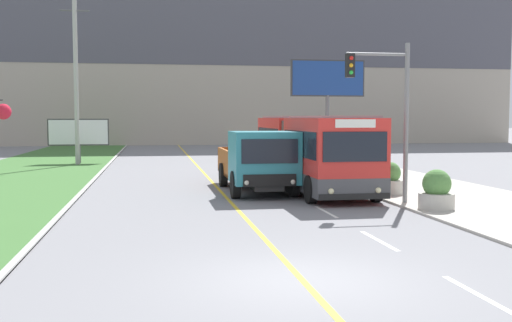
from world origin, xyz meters
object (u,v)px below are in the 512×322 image
(planter_round_near, at_px, (437,192))
(planter_round_second, at_px, (390,180))
(car_distant, at_px, (258,152))
(utility_pole_far, at_px, (76,77))
(dump_truck, at_px, (260,163))
(billboard_large, at_px, (328,84))
(traffic_light_mast, at_px, (388,102))
(billboard_small, at_px, (79,133))
(city_bus, at_px, (310,152))

(planter_round_near, bearing_deg, planter_round_second, 90.30)
(car_distant, bearing_deg, utility_pole_far, -176.69)
(dump_truck, xyz_separation_m, billboard_large, (6.15, 11.36, 3.79))
(traffic_light_mast, height_order, billboard_large, billboard_large)
(utility_pole_far, bearing_deg, dump_truck, -61.45)
(traffic_light_mast, bearing_deg, car_distant, 92.54)
(traffic_light_mast, relative_size, billboard_large, 0.86)
(dump_truck, xyz_separation_m, billboard_small, (-9.01, 17.62, 0.76))
(city_bus, distance_m, car_distant, 15.48)
(utility_pole_far, distance_m, billboard_large, 15.96)
(traffic_light_mast, relative_size, billboard_small, 1.43)
(utility_pole_far, bearing_deg, planter_round_near, -57.55)
(city_bus, relative_size, billboard_small, 3.00)
(city_bus, height_order, traffic_light_mast, traffic_light_mast)
(city_bus, bearing_deg, planter_round_second, -53.73)
(dump_truck, relative_size, car_distant, 1.61)
(utility_pole_far, height_order, billboard_small, utility_pole_far)
(car_distant, height_order, utility_pole_far, utility_pole_far)
(dump_truck, bearing_deg, planter_round_near, -47.36)
(city_bus, xyz_separation_m, car_distant, (0.40, 15.44, -0.89))
(city_bus, xyz_separation_m, billboard_small, (-11.54, 15.90, 0.44))
(billboard_large, bearing_deg, utility_pole_far, 161.30)
(city_bus, distance_m, billboard_large, 10.87)
(billboard_large, distance_m, billboard_small, 16.68)
(city_bus, bearing_deg, dump_truck, -145.85)
(dump_truck, bearing_deg, planter_round_second, -16.77)
(utility_pole_far, relative_size, billboard_large, 1.72)
(car_distant, distance_m, utility_pole_far, 12.89)
(city_bus, height_order, planter_round_near, city_bus)
(city_bus, xyz_separation_m, planter_round_near, (2.36, -7.02, -0.93))
(planter_round_second, bearing_deg, car_distant, 95.94)
(planter_round_near, bearing_deg, car_distant, 94.98)
(utility_pole_far, relative_size, billboard_small, 2.84)
(planter_round_second, bearing_deg, dump_truck, 163.23)
(city_bus, distance_m, utility_pole_far, 19.14)
(billboard_large, relative_size, billboard_small, 1.65)
(planter_round_near, bearing_deg, utility_pole_far, 122.45)
(billboard_small, distance_m, planter_round_second, 23.64)
(car_distant, distance_m, billboard_large, 7.94)
(billboard_large, xyz_separation_m, planter_round_second, (-1.28, -12.83, -4.42))
(planter_round_near, bearing_deg, billboard_large, 85.68)
(traffic_light_mast, bearing_deg, billboard_small, 121.14)
(billboard_small, bearing_deg, planter_round_second, -53.98)
(traffic_light_mast, distance_m, planter_round_second, 3.82)
(billboard_large, height_order, planter_round_near, billboard_large)
(city_bus, relative_size, planter_round_near, 9.15)
(billboard_small, xyz_separation_m, planter_round_near, (13.90, -22.93, -1.37))
(car_distant, bearing_deg, traffic_light_mast, -87.46)
(city_bus, xyz_separation_m, planter_round_second, (2.34, -3.18, -0.95))
(dump_truck, height_order, billboard_small, billboard_small)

